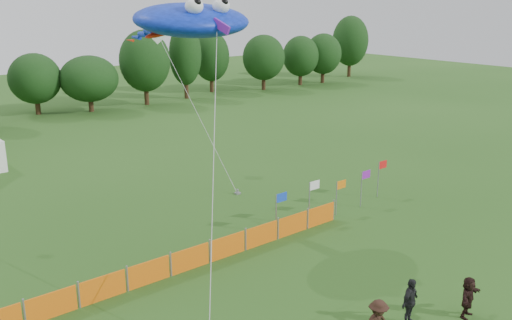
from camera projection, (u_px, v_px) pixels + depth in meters
treeline at (0, 77)px, 52.26m from camera, size 104.57×8.78×8.36m
barrier_fence at (190, 259)px, 24.40m from camera, size 17.90×0.06×1.00m
flag_row at (337, 189)px, 30.49m from camera, size 8.73×0.49×2.26m
spectator_d at (410, 302)px, 20.20m from camera, size 1.10×0.59×1.78m
spectator_f at (468, 297)px, 20.72m from camera, size 1.53×0.77×1.58m
stingray_kite at (188, 20)px, 25.97m from camera, size 8.72×16.67×11.32m
small_kite_white at (177, 73)px, 36.96m from camera, size 1.30×9.09×9.53m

